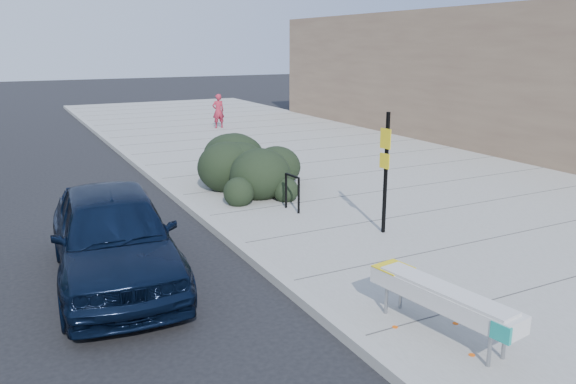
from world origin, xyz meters
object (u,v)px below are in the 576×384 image
bike_rack (292,189)px  pedestrian (218,111)px  bench (442,297)px  sedan_navy (114,235)px  sign_post (385,165)px

bike_rack → pedestrian: 13.51m
bench → pedestrian: (4.08, 19.06, 0.24)m
bench → bike_rack: size_ratio=2.69×
bike_rack → sedan_navy: size_ratio=0.18×
bike_rack → sedan_navy: 4.66m
bike_rack → pedestrian: size_ratio=0.55×
sedan_navy → pedestrian: 16.70m
bike_rack → sign_post: size_ratio=0.35×
bench → sign_post: sign_post is taller
bike_rack → sign_post: sign_post is taller
bike_rack → pedestrian: pedestrian is taller
bench → pedestrian: bearing=69.4°
bench → bike_rack: bike_rack is taller
bike_rack → bench: bearing=-104.4°
bench → bike_rack: 5.99m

